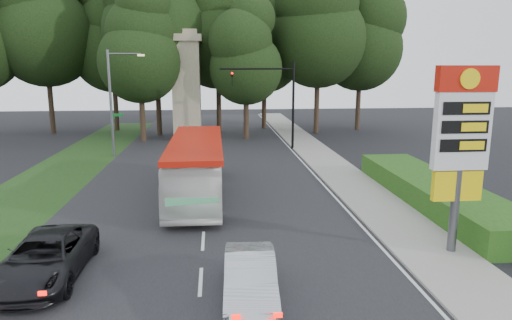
{
  "coord_description": "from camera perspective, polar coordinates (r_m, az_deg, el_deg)",
  "views": [
    {
      "loc": [
        0.55,
        -13.17,
        6.83
      ],
      "look_at": [
        2.57,
        9.11,
        2.2
      ],
      "focal_mm": 32.0,
      "sensor_mm": 36.0,
      "label": 1
    }
  ],
  "objects": [
    {
      "name": "suv_charcoal",
      "position": [
        16.66,
        -24.81,
        -10.97
      ],
      "size": [
        2.39,
        5.16,
        1.43
      ],
      "primitive_type": "imported",
      "rotation": [
        0.0,
        0.0,
        0.0
      ],
      "color": "black",
      "rests_on": "ground"
    },
    {
      "name": "tree_far_east",
      "position": [
        50.71,
        13.03,
        15.38
      ],
      "size": [
        8.68,
        8.68,
        17.05
      ],
      "color": "#2D2116",
      "rests_on": "ground"
    },
    {
      "name": "tree_east_near",
      "position": [
        50.55,
        1.04,
        14.92
      ],
      "size": [
        8.12,
        8.12,
        15.95
      ],
      "color": "#2D2116",
      "rests_on": "ground"
    },
    {
      "name": "sedan_silver",
      "position": [
        13.83,
        -0.74,
        -14.6
      ],
      "size": [
        1.7,
        4.35,
        1.41
      ],
      "primitive_type": "imported",
      "rotation": [
        0.0,
        0.0,
        -0.05
      ],
      "color": "#AEB1B6",
      "rests_on": "ground"
    },
    {
      "name": "grass_verge_left",
      "position": [
        33.45,
        -22.55,
        -0.98
      ],
      "size": [
        5.0,
        50.0,
        0.02
      ],
      "primitive_type": "cube",
      "color": "#193814",
      "rests_on": "ground"
    },
    {
      "name": "tree_monument_right",
      "position": [
        42.79,
        -1.27,
        13.27
      ],
      "size": [
        6.72,
        6.72,
        13.2
      ],
      "color": "#2D2116",
      "rests_on": "ground"
    },
    {
      "name": "streetlight_signs",
      "position": [
        36.06,
        -17.39,
        7.36
      ],
      "size": [
        2.75,
        0.98,
        8.0
      ],
      "color": "#59595E",
      "rests_on": "ground"
    },
    {
      "name": "monument",
      "position": [
        43.28,
        -8.68,
        9.27
      ],
      "size": [
        3.0,
        3.0,
        10.05
      ],
      "color": "gray",
      "rests_on": "ground"
    },
    {
      "name": "transit_bus",
      "position": [
        24.17,
        -7.41,
        -1.07
      ],
      "size": [
        2.7,
        11.04,
        3.07
      ],
      "primitive_type": "imported",
      "rotation": [
        0.0,
        0.0,
        -0.01
      ],
      "color": "white",
      "rests_on": "ground"
    },
    {
      "name": "tree_center_left",
      "position": [
        46.79,
        -12.58,
        17.79
      ],
      "size": [
        10.08,
        10.08,
        19.8
      ],
      "color": "#2D2116",
      "rests_on": "ground"
    },
    {
      "name": "gas_station_pylon",
      "position": [
        17.62,
        24.3,
        2.89
      ],
      "size": [
        2.1,
        0.45,
        6.85
      ],
      "color": "#59595E",
      "rests_on": "ground"
    },
    {
      "name": "hedge",
      "position": [
        24.64,
        21.45,
        -3.79
      ],
      "size": [
        3.0,
        14.0,
        1.2
      ],
      "primitive_type": "cube",
      "color": "#234512",
      "rests_on": "ground"
    },
    {
      "name": "tree_monument_left",
      "position": [
        42.72,
        -14.43,
        13.81
      ],
      "size": [
        7.28,
        7.28,
        14.3
      ],
      "color": "#2D2116",
      "rests_on": "ground"
    },
    {
      "name": "tree_west_near",
      "position": [
        51.37,
        -17.63,
        14.72
      ],
      "size": [
        8.4,
        8.4,
        16.5
      ],
      "color": "#2D2116",
      "rests_on": "ground"
    },
    {
      "name": "tree_east_mid",
      "position": [
        47.56,
        7.87,
        17.04
      ],
      "size": [
        9.52,
        9.52,
        18.7
      ],
      "color": "#2D2116",
      "rests_on": "ground"
    },
    {
      "name": "tree_west_mid",
      "position": [
        51.17,
        -25.08,
        16.08
      ],
      "size": [
        9.8,
        9.8,
        19.25
      ],
      "color": "#2D2116",
      "rests_on": "ground"
    },
    {
      "name": "tree_center_right",
      "position": [
        48.36,
        -4.84,
        16.62
      ],
      "size": [
        9.24,
        9.24,
        18.15
      ],
      "color": "#2D2116",
      "rests_on": "ground"
    },
    {
      "name": "traffic_signal_mast",
      "position": [
        37.58,
        2.69,
        8.39
      ],
      "size": [
        6.1,
        0.35,
        7.2
      ],
      "color": "black",
      "rests_on": "ground"
    },
    {
      "name": "ground",
      "position": [
        14.85,
        -6.99,
        -15.79
      ],
      "size": [
        120.0,
        120.0,
        0.0
      ],
      "primitive_type": "plane",
      "color": "black",
      "rests_on": "ground"
    },
    {
      "name": "sidewalk_right",
      "position": [
        27.25,
        11.96,
        -2.95
      ],
      "size": [
        3.0,
        80.0,
        0.12
      ],
      "primitive_type": "cube",
      "color": "gray",
      "rests_on": "ground"
    },
    {
      "name": "road_surface",
      "position": [
        26.09,
        -6.23,
        -3.54
      ],
      "size": [
        14.0,
        80.0,
        0.02
      ],
      "primitive_type": "cube",
      "color": "black",
      "rests_on": "ground"
    }
  ]
}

